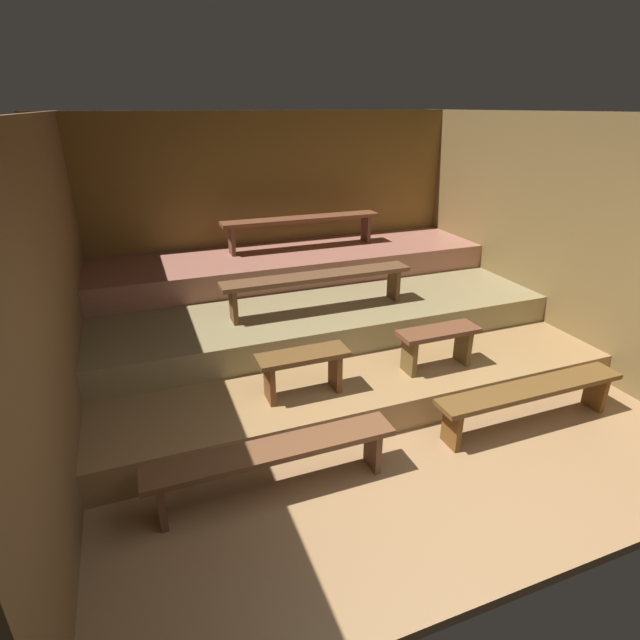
# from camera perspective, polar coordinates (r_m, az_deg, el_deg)

# --- Properties ---
(ground) EXTENTS (5.86, 5.50, 0.08)m
(ground) POSITION_cam_1_polar(r_m,az_deg,el_deg) (5.40, 2.76, -6.75)
(ground) COLOR #9A744C
(wall_back) EXTENTS (5.86, 0.06, 2.63)m
(wall_back) POSITION_cam_1_polar(r_m,az_deg,el_deg) (7.04, -4.95, 12.24)
(wall_back) COLOR brown
(wall_back) RESTS_ON ground
(wall_left) EXTENTS (0.06, 5.50, 2.63)m
(wall_left) POSITION_cam_1_polar(r_m,az_deg,el_deg) (4.52, -28.17, 3.05)
(wall_left) COLOR brown
(wall_left) RESTS_ON ground
(wall_right) EXTENTS (0.06, 5.50, 2.63)m
(wall_right) POSITION_cam_1_polar(r_m,az_deg,el_deg) (6.32, 25.08, 8.84)
(wall_right) COLOR brown
(wall_right) RESTS_ON ground
(platform_lower) EXTENTS (5.06, 3.46, 0.31)m
(platform_lower) POSITION_cam_1_polar(r_m,az_deg,el_deg) (5.81, 0.37, -2.24)
(platform_lower) COLOR #9D7749
(platform_lower) RESTS_ON ground
(platform_middle) EXTENTS (5.06, 2.50, 0.31)m
(platform_middle) POSITION_cam_1_polar(r_m,az_deg,el_deg) (6.11, -1.27, 2.19)
(platform_middle) COLOR #8F7F55
(platform_middle) RESTS_ON platform_lower
(platform_upper) EXTENTS (5.06, 1.24, 0.31)m
(platform_upper) POSITION_cam_1_polar(r_m,az_deg,el_deg) (6.57, -3.17, 6.55)
(platform_upper) COLOR #A46755
(platform_upper) RESTS_ON platform_middle
(bench_floor_left) EXTENTS (1.86, 0.28, 0.41)m
(bench_floor_left) POSITION_cam_1_polar(r_m,az_deg,el_deg) (3.75, -5.36, -15.34)
(bench_floor_left) COLOR brown
(bench_floor_left) RESTS_ON ground
(bench_floor_right) EXTENTS (1.86, 0.28, 0.41)m
(bench_floor_right) POSITION_cam_1_polar(r_m,az_deg,el_deg) (4.81, 23.17, -7.82)
(bench_floor_right) COLOR brown
(bench_floor_right) RESTS_ON ground
(bench_lower_left) EXTENTS (0.81, 0.28, 0.41)m
(bench_lower_left) POSITION_cam_1_polar(r_m,az_deg,el_deg) (4.33, -1.99, -5.17)
(bench_lower_left) COLOR brown
(bench_lower_left) RESTS_ON platform_lower
(bench_lower_right) EXTENTS (0.81, 0.28, 0.41)m
(bench_lower_right) POSITION_cam_1_polar(r_m,az_deg,el_deg) (4.90, 13.44, -2.26)
(bench_lower_right) COLOR brown
(bench_lower_right) RESTS_ON platform_lower
(bench_middle_center) EXTENTS (2.10, 0.28, 0.41)m
(bench_middle_center) POSITION_cam_1_polar(r_m,az_deg,el_deg) (5.33, -0.23, 4.59)
(bench_middle_center) COLOR brown
(bench_middle_center) RESTS_ON platform_middle
(bench_upper_center) EXTENTS (2.14, 0.28, 0.41)m
(bench_upper_center) POSITION_cam_1_polar(r_m,az_deg,el_deg) (6.66, -2.13, 11.19)
(bench_upper_center) COLOR brown
(bench_upper_center) RESTS_ON platform_upper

